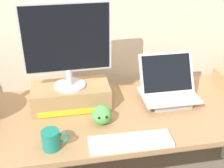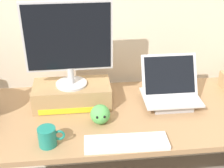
% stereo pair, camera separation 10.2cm
% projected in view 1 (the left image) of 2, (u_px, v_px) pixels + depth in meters
% --- Properties ---
extents(desk, '(2.07, 0.70, 0.74)m').
position_uv_depth(desk, '(112.00, 122.00, 1.70)').
color(desk, '#A87F56').
rests_on(desk, ground).
extents(toner_box_yellow, '(0.44, 0.22, 0.13)m').
position_uv_depth(toner_box_yellow, '(71.00, 96.00, 1.70)').
color(toner_box_yellow, '#A88456').
rests_on(toner_box_yellow, desk).
extents(desktop_monitor, '(0.47, 0.18, 0.47)m').
position_uv_depth(desktop_monitor, '(67.00, 44.00, 1.55)').
color(desktop_monitor, silver).
rests_on(desktop_monitor, toner_box_yellow).
extents(open_laptop, '(0.32, 0.25, 0.27)m').
position_uv_depth(open_laptop, '(168.00, 93.00, 1.75)').
color(open_laptop, '#ADADB2').
rests_on(open_laptop, desk).
extents(external_keyboard, '(0.40, 0.13, 0.02)m').
position_uv_depth(external_keyboard, '(131.00, 142.00, 1.43)').
color(external_keyboard, white).
rests_on(external_keyboard, desk).
extents(coffee_mug, '(0.13, 0.09, 0.10)m').
position_uv_depth(coffee_mug, '(51.00, 140.00, 1.38)').
color(coffee_mug, '#1E7F70').
rests_on(coffee_mug, desk).
extents(plush_toy, '(0.10, 0.10, 0.10)m').
position_uv_depth(plush_toy, '(102.00, 115.00, 1.55)').
color(plush_toy, '#56B256').
rests_on(plush_toy, desk).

